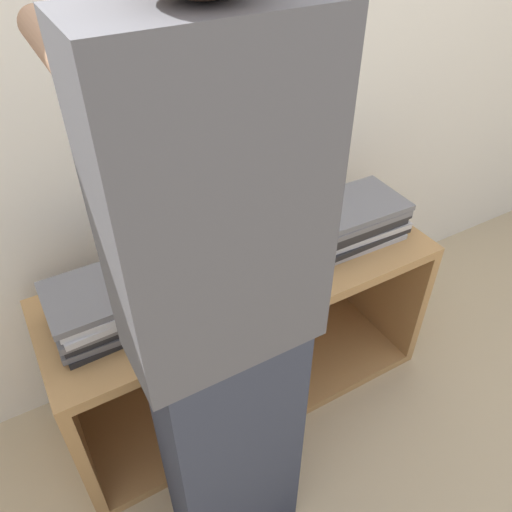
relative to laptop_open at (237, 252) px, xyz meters
name	(u,v)px	position (x,y,z in m)	size (l,w,h in m)	color
ground_plane	(278,429)	(0.00, -0.29, -0.64)	(12.00, 12.00, 0.00)	tan
wall_back	(188,54)	(0.00, 0.28, 0.56)	(8.00, 0.05, 2.40)	silver
cart	(239,324)	(0.00, 0.00, -0.35)	(1.33, 0.46, 0.60)	#A87A47
laptop_open	(237,252)	(0.00, 0.00, 0.00)	(0.38, 0.34, 0.23)	#B7B7BC
laptop_stack_left	(120,301)	(-0.41, -0.05, 0.02)	(0.40, 0.26, 0.14)	#232326
laptop_stack_right	(348,220)	(0.41, -0.06, 0.02)	(0.40, 0.25, 0.14)	#B7B7BC
person	(222,324)	(-0.28, -0.47, 0.24)	(0.40, 0.53, 1.74)	#2D3342
inventory_tag	(122,294)	(-0.41, -0.11, 0.10)	(0.06, 0.02, 0.01)	red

